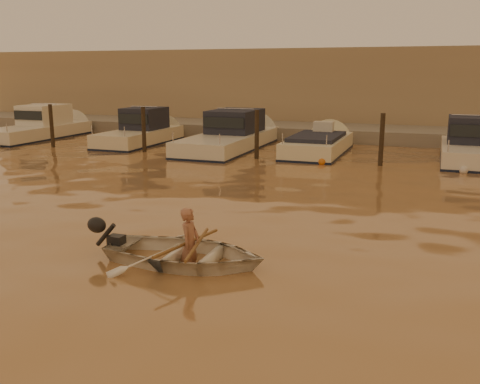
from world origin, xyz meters
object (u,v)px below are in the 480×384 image
at_px(moored_boat_3, 318,148).
at_px(waterfront_building, 326,89).
at_px(moored_boat_2, 229,135).
at_px(dinghy, 185,254).
at_px(moored_boat_1, 139,131).
at_px(person, 190,244).
at_px(moored_boat_4, 468,146).
at_px(moored_boat_0, 37,127).

distance_m(moored_boat_3, waterfront_building, 11.37).
bearing_deg(waterfront_building, moored_boat_2, -101.63).
distance_m(dinghy, moored_boat_2, 15.14).
distance_m(moored_boat_1, moored_boat_3, 8.96).
bearing_deg(person, moored_boat_4, -22.34).
height_order(moored_boat_0, moored_boat_4, same).
bearing_deg(person, moored_boat_1, 32.01).
bearing_deg(moored_boat_0, dinghy, -42.48).
bearing_deg(moored_boat_3, moored_boat_4, 0.00).
bearing_deg(moored_boat_3, person, -87.46).
height_order(dinghy, moored_boat_0, moored_boat_0).
height_order(moored_boat_1, moored_boat_3, moored_boat_1).
distance_m(moored_boat_2, moored_boat_4, 10.23).
bearing_deg(person, moored_boat_2, 16.80).
height_order(moored_boat_4, waterfront_building, waterfront_building).
distance_m(moored_boat_2, moored_boat_3, 4.19).
bearing_deg(moored_boat_2, moored_boat_4, 0.00).
bearing_deg(moored_boat_1, waterfront_building, 57.35).
distance_m(dinghy, waterfront_building, 25.60).
xyz_separation_m(dinghy, moored_boat_0, (-15.71, 14.39, 0.42)).
distance_m(moored_boat_3, moored_boat_4, 6.08).
xyz_separation_m(moored_boat_1, moored_boat_2, (4.78, 0.00, 0.00)).
height_order(dinghy, moored_boat_4, moored_boat_4).
relative_size(moored_boat_1, waterfront_building, 0.14).
relative_size(dinghy, moored_boat_2, 0.37).
bearing_deg(moored_boat_1, person, -56.31).
bearing_deg(moored_boat_0, moored_boat_2, 0.00).
xyz_separation_m(dinghy, moored_boat_1, (-9.49, 14.39, 0.42)).
relative_size(person, moored_boat_2, 0.16).
bearing_deg(moored_boat_2, moored_boat_1, 180.00).
bearing_deg(moored_boat_2, person, -71.53).
relative_size(moored_boat_2, moored_boat_3, 1.35).
xyz_separation_m(moored_boat_1, moored_boat_3, (8.95, 0.00, -0.40)).
bearing_deg(dinghy, waterfront_building, 3.82).
relative_size(moored_boat_0, moored_boat_4, 1.18).
bearing_deg(moored_boat_4, moored_boat_2, 180.00).
height_order(moored_boat_0, moored_boat_1, same).
bearing_deg(waterfront_building, moored_boat_3, -80.18).
bearing_deg(moored_boat_1, moored_boat_0, 180.00).
bearing_deg(dinghy, person, -90.00).
height_order(moored_boat_3, moored_boat_4, moored_boat_4).
relative_size(person, moored_boat_4, 0.23).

